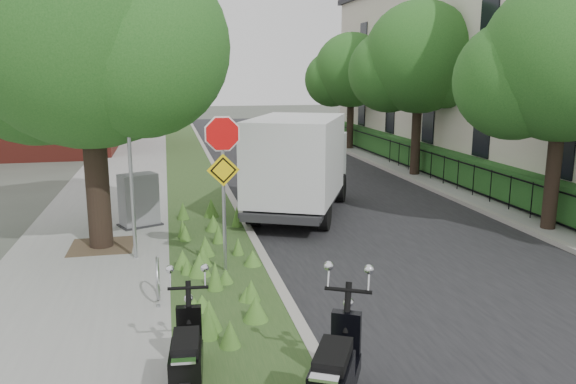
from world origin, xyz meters
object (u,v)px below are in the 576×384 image
(sign_assembly, at_px, (223,162))
(utility_cabinet, at_px, (139,201))
(scooter_near, at_px, (187,365))
(scooter_far, at_px, (335,382))
(box_truck, at_px, (300,161))

(sign_assembly, bearing_deg, utility_cabinet, 115.04)
(scooter_near, bearing_deg, sign_assembly, 78.19)
(scooter_far, xyz_separation_m, box_truck, (1.90, 9.73, 0.99))
(scooter_far, bearing_deg, utility_cabinet, 105.46)
(sign_assembly, xyz_separation_m, box_truck, (2.60, 4.53, -0.75))
(utility_cabinet, bearing_deg, scooter_far, -74.54)
(scooter_far, bearing_deg, scooter_near, 153.17)
(scooter_near, distance_m, box_truck, 9.64)
(scooter_far, relative_size, box_truck, 0.33)
(scooter_near, relative_size, scooter_far, 0.98)
(box_truck, bearing_deg, scooter_near, -111.54)
(sign_assembly, distance_m, box_truck, 5.28)
(box_truck, bearing_deg, sign_assembly, -119.87)
(sign_assembly, bearing_deg, scooter_far, -82.34)
(sign_assembly, relative_size, scooter_near, 1.78)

